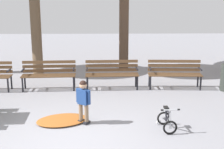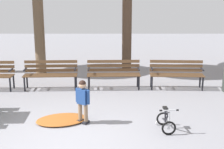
{
  "view_description": "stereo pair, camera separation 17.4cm",
  "coord_description": "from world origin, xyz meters",
  "px_view_note": "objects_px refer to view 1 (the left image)",
  "views": [
    {
      "loc": [
        0.77,
        -5.8,
        2.78
      ],
      "look_at": [
        0.95,
        2.02,
        0.85
      ],
      "focal_mm": 51.83,
      "sensor_mm": 36.0,
      "label": 1
    },
    {
      "loc": [
        0.94,
        -5.8,
        2.78
      ],
      "look_at": [
        0.95,
        2.02,
        0.85
      ],
      "focal_mm": 51.83,
      "sensor_mm": 36.0,
      "label": 2
    }
  ],
  "objects_px": {
    "park_bench_far_right": "(175,72)",
    "kids_bicycle": "(167,120)",
    "park_bench_left": "(49,73)",
    "park_bench_right": "(112,72)",
    "child_standing": "(83,99)"
  },
  "relations": [
    {
      "from": "park_bench_right",
      "to": "kids_bicycle",
      "type": "distance_m",
      "value": 3.37
    },
    {
      "from": "park_bench_left",
      "to": "park_bench_right",
      "type": "distance_m",
      "value": 1.9
    },
    {
      "from": "park_bench_right",
      "to": "park_bench_far_right",
      "type": "bearing_deg",
      "value": -0.74
    },
    {
      "from": "park_bench_right",
      "to": "child_standing",
      "type": "bearing_deg",
      "value": -103.92
    },
    {
      "from": "park_bench_far_right",
      "to": "kids_bicycle",
      "type": "height_order",
      "value": "park_bench_far_right"
    },
    {
      "from": "park_bench_right",
      "to": "kids_bicycle",
      "type": "bearing_deg",
      "value": -71.04
    },
    {
      "from": "park_bench_right",
      "to": "park_bench_far_right",
      "type": "relative_size",
      "value": 1.0
    },
    {
      "from": "park_bench_left",
      "to": "kids_bicycle",
      "type": "height_order",
      "value": "park_bench_left"
    },
    {
      "from": "park_bench_left",
      "to": "child_standing",
      "type": "relative_size",
      "value": 1.64
    },
    {
      "from": "park_bench_left",
      "to": "kids_bicycle",
      "type": "relative_size",
      "value": 2.79
    },
    {
      "from": "kids_bicycle",
      "to": "park_bench_left",
      "type": "bearing_deg",
      "value": 133.79
    },
    {
      "from": "park_bench_far_right",
      "to": "kids_bicycle",
      "type": "xyz_separation_m",
      "value": [
        -0.82,
        -3.15,
        -0.31
      ]
    },
    {
      "from": "park_bench_left",
      "to": "park_bench_far_right",
      "type": "bearing_deg",
      "value": 0.4
    },
    {
      "from": "park_bench_left",
      "to": "kids_bicycle",
      "type": "bearing_deg",
      "value": -46.21
    },
    {
      "from": "child_standing",
      "to": "kids_bicycle",
      "type": "relative_size",
      "value": 1.7
    }
  ]
}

